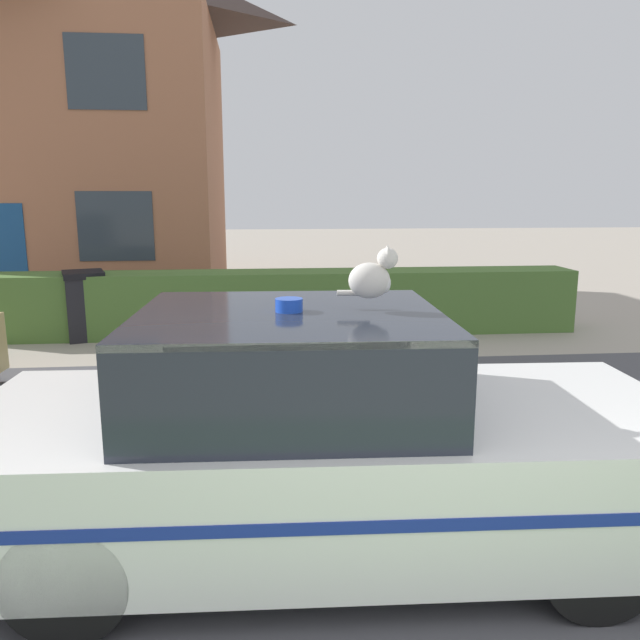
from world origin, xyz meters
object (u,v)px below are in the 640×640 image
object	(u,v)px
police_car	(320,441)
house_left	(38,101)
wheelie_bin	(85,305)
cat	(373,277)

from	to	relation	value
police_car	house_left	bearing A→B (deg)	116.99
wheelie_bin	house_left	bearing A→B (deg)	93.82
wheelie_bin	cat	bearing A→B (deg)	-80.20
cat	wheelie_bin	size ratio (longest dim) A/B	0.33
police_car	wheelie_bin	size ratio (longest dim) A/B	4.19
police_car	cat	world-z (taller)	cat
police_car	house_left	distance (m)	12.85
police_car	house_left	size ratio (longest dim) A/B	0.54
house_left	wheelie_bin	world-z (taller)	house_left
house_left	wheelie_bin	bearing A→B (deg)	-67.31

